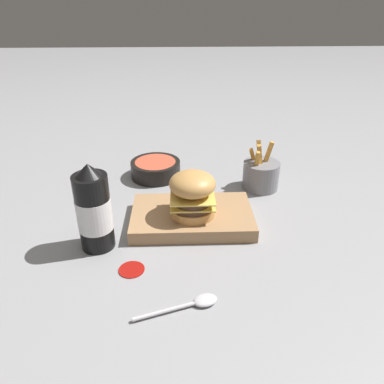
% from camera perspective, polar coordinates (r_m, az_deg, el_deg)
% --- Properties ---
extents(ground_plane, '(6.00, 6.00, 0.00)m').
position_cam_1_polar(ground_plane, '(0.89, 1.43, -4.63)').
color(ground_plane, gray).
extents(serving_board, '(0.28, 0.17, 0.03)m').
position_cam_1_polar(serving_board, '(0.88, -0.00, -3.78)').
color(serving_board, '#A37A51').
rests_on(serving_board, ground_plane).
extents(burger, '(0.10, 0.10, 0.10)m').
position_cam_1_polar(burger, '(0.83, 0.06, -0.26)').
color(burger, tan).
rests_on(burger, serving_board).
extents(ketchup_bottle, '(0.07, 0.07, 0.19)m').
position_cam_1_polar(ketchup_bottle, '(0.79, -14.72, -2.75)').
color(ketchup_bottle, black).
rests_on(ketchup_bottle, ground_plane).
extents(fries_basket, '(0.10, 0.10, 0.14)m').
position_cam_1_polar(fries_basket, '(1.04, 10.44, 2.65)').
color(fries_basket, slate).
rests_on(fries_basket, ground_plane).
extents(side_bowl, '(0.14, 0.14, 0.05)m').
position_cam_1_polar(side_bowl, '(1.10, -5.57, 3.58)').
color(side_bowl, black).
rests_on(side_bowl, ground_plane).
extents(spoon, '(0.15, 0.06, 0.01)m').
position_cam_1_polar(spoon, '(0.68, 0.45, -16.55)').
color(spoon, silver).
rests_on(spoon, ground_plane).
extents(ketchup_puddle, '(0.05, 0.05, 0.00)m').
position_cam_1_polar(ketchup_puddle, '(0.76, -9.19, -11.53)').
color(ketchup_puddle, '#9E140F').
rests_on(ketchup_puddle, ground_plane).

